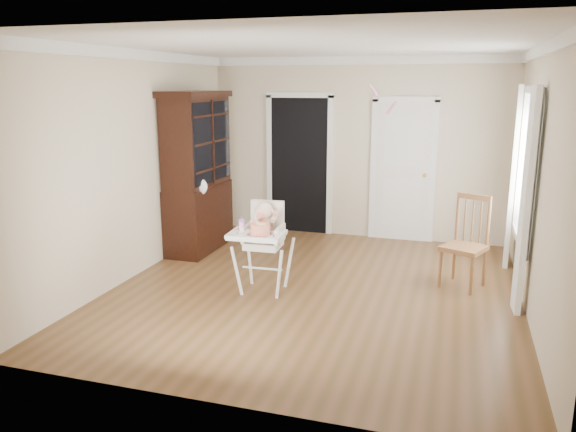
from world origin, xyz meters
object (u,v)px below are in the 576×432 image
(china_cabinet, at_px, (198,172))
(cake, at_px, (260,229))
(dining_chair, at_px, (465,245))
(high_chair, at_px, (263,236))
(sippy_cup, at_px, (242,225))

(china_cabinet, bearing_deg, cake, -46.47)
(dining_chair, bearing_deg, high_chair, -135.66)
(cake, relative_size, sippy_cup, 1.65)
(high_chair, distance_m, cake, 0.27)
(high_chair, bearing_deg, sippy_cup, -152.45)
(high_chair, relative_size, sippy_cup, 6.34)
(dining_chair, bearing_deg, china_cabinet, -164.55)
(high_chair, height_order, dining_chair, dining_chair)
(high_chair, xyz_separation_m, cake, (0.05, -0.23, 0.14))
(high_chair, distance_m, dining_chair, 2.33)
(sippy_cup, bearing_deg, china_cabinet, 130.16)
(cake, relative_size, china_cabinet, 0.12)
(sippy_cup, height_order, dining_chair, dining_chair)
(sippy_cup, height_order, china_cabinet, china_cabinet)
(cake, distance_m, sippy_cup, 0.27)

